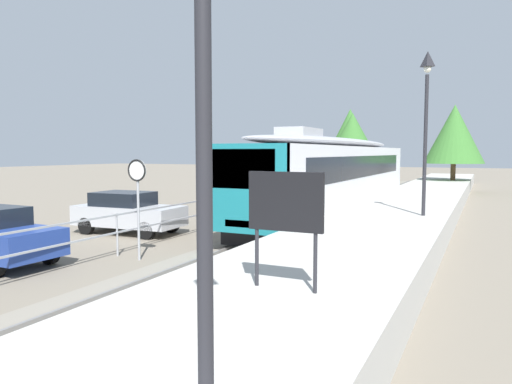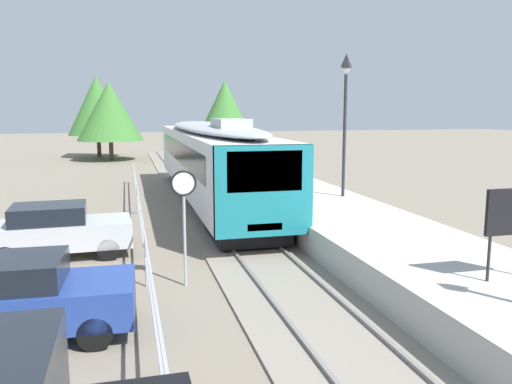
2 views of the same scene
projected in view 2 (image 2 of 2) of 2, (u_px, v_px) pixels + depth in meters
The scene contains 12 objects.
ground_plane at pixel (144, 209), 21.87m from camera, with size 160.00×160.00×0.00m, color slate.
track_rails at pixel (214, 205), 22.59m from camera, with size 3.20×60.00×0.14m.
commuter_train at pixel (211, 156), 22.87m from camera, with size 2.82×18.77×3.74m.
station_platform at pixel (284, 193), 23.32m from camera, with size 3.90×60.00×0.90m, color #B7B5AD.
platform_lamp_mid_platform at pixel (345, 98), 19.15m from camera, with size 0.34×0.34×5.35m.
speed_limit_sign at pixel (184, 199), 11.94m from camera, with size 0.61×0.10×2.81m.
carpark_fence at pixel (146, 250), 12.08m from camera, with size 0.06×36.06×1.25m.
parked_hatchback_blue at pixel (19, 297), 9.33m from camera, with size 4.05×1.88×1.53m.
parked_hatchback_silver at pixel (57, 230), 14.61m from camera, with size 4.08×1.95×1.53m.
tree_behind_carpark at pixel (110, 111), 42.61m from camera, with size 5.46×5.46×6.56m.
tree_behind_station_far at pixel (97, 106), 45.64m from camera, with size 5.22×5.22×7.24m.
tree_distant_left at pixel (225, 109), 40.15m from camera, with size 4.31×4.31×6.51m.
Camera 2 is at (-3.65, 0.00, 4.16)m, focal length 35.89 mm.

